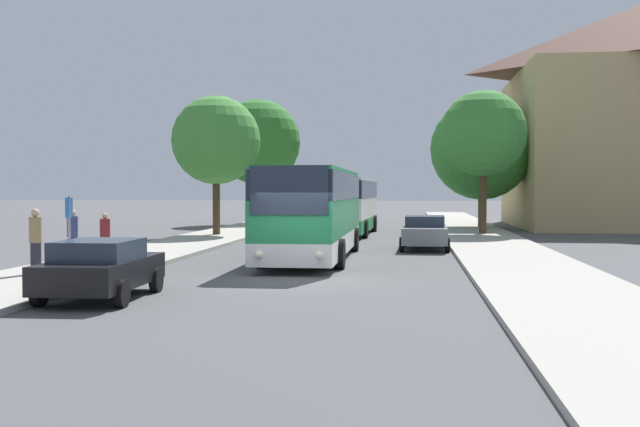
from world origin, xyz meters
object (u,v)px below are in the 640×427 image
pedestrian_waiting_far (73,236)px  tree_left_near (216,140)px  pedestrian_waiting_near (105,236)px  bus_middle (347,205)px  tree_right_mid (482,149)px  parked_car_right_near (425,232)px  parked_car_left_curb (101,268)px  bus_front (314,211)px  pedestrian_walking_back (36,240)px  tree_left_far (258,142)px  bus_stop_sign (69,224)px  tree_right_near (483,134)px

pedestrian_waiting_far → tree_left_near: bearing=-39.7°
pedestrian_waiting_near → tree_left_near: (0.31, 14.22, 4.28)m
bus_middle → pedestrian_waiting_far: size_ratio=6.05×
bus_middle → tree_left_near: bearing=-154.2°
pedestrian_waiting_near → tree_right_mid: 29.01m
parked_car_right_near → tree_right_mid: size_ratio=0.52×
parked_car_right_near → pedestrian_waiting_near: bearing=33.3°
parked_car_left_curb → pedestrian_waiting_far: pedestrian_waiting_far is taller
bus_front → pedestrian_walking_back: 10.15m
parked_car_left_curb → parked_car_right_near: parked_car_right_near is taller
bus_front → tree_left_far: bearing=105.5°
parked_car_right_near → bus_stop_sign: (-10.89, -10.86, 0.78)m
tree_left_near → tree_right_mid: size_ratio=0.90×
bus_front → tree_left_near: (-6.85, 11.97, 3.46)m
tree_right_near → bus_stop_sign: bearing=-124.7°
pedestrian_waiting_far → tree_left_far: tree_left_far is taller
tree_right_near → tree_right_mid: size_ratio=0.95×
bus_middle → parked_car_right_near: (4.19, -10.27, -0.94)m
tree_left_far → tree_left_near: bearing=-87.4°
bus_middle → tree_right_mid: bearing=42.0°
bus_middle → parked_car_right_near: bus_middle is taller
parked_car_right_near → tree_left_far: tree_left_far is taller
bus_front → pedestrian_waiting_far: bearing=-154.0°
parked_car_left_curb → tree_right_near: tree_right_near is taller
tree_right_mid → tree_left_far: bearing=163.8°
parked_car_right_near → tree_right_mid: 18.21m
bus_front → pedestrian_waiting_far: (-7.65, -3.78, -0.73)m
tree_right_near → pedestrian_waiting_far: bearing=-129.7°
parked_car_left_curb → pedestrian_waiting_near: 9.20m
tree_right_near → tree_right_mid: (0.60, 7.43, -0.45)m
pedestrian_walking_back → bus_front: bearing=147.4°
bus_stop_sign → tree_right_near: (14.27, 20.63, 4.11)m
pedestrian_waiting_far → tree_left_near: (0.80, 15.75, 4.19)m
tree_right_mid → bus_stop_sign: bearing=-117.9°
pedestrian_waiting_near → tree_right_near: tree_right_near is taller
pedestrian_waiting_far → tree_right_mid: bearing=-68.4°
pedestrian_waiting_far → bus_stop_sign: bearing=166.2°
pedestrian_waiting_far → parked_car_left_curb: bearing=172.8°
bus_stop_sign → pedestrian_walking_back: size_ratio=1.19×
pedestrian_walking_back → tree_left_far: tree_left_far is taller
bus_front → parked_car_right_near: 6.45m
bus_middle → parked_car_left_curb: (-3.70, -25.81, -0.96)m
bus_stop_sign → pedestrian_waiting_far: 2.55m
bus_stop_sign → tree_right_near: size_ratio=0.28×
tree_left_far → pedestrian_walking_back: bearing=-89.5°
pedestrian_waiting_far → tree_right_mid: tree_right_mid is taller
bus_middle → tree_left_near: size_ratio=1.43×
parked_car_left_curb → pedestrian_waiting_far: (-3.97, 6.99, 0.30)m
bus_stop_sign → bus_middle: bearing=72.4°
pedestrian_walking_back → bus_middle: bearing=174.6°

